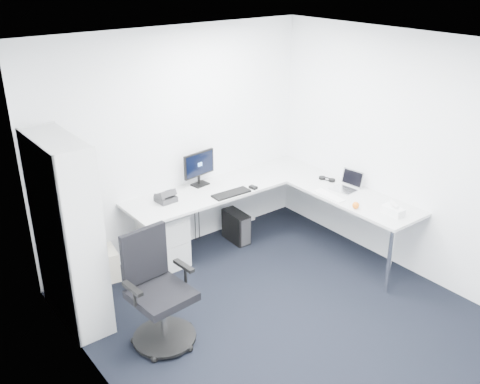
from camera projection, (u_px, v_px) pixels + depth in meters
ground at (292, 325)px, 5.34m from camera, size 4.20×4.20×0.00m
ceiling at (305, 50)px, 4.25m from camera, size 4.20×4.20×0.00m
wall_back at (176, 144)px, 6.32m from camera, size 3.60×0.02×2.70m
wall_left at (113, 268)px, 3.79m from camera, size 0.02×4.20×2.70m
wall_right at (419, 160)px, 5.80m from camera, size 0.02×4.20×2.70m
l_desk at (248, 223)px, 6.50m from camera, size 2.75×1.54×0.80m
drawer_pedestal at (163, 238)px, 6.31m from camera, size 0.44×0.54×0.67m
bookshelf at (67, 233)px, 5.10m from camera, size 0.37×0.96×1.92m
task_chair at (161, 292)px, 4.90m from camera, size 0.68×0.68×1.12m
black_pc_tower at (236, 226)px, 6.87m from camera, size 0.19×0.41×0.40m
beige_pc_tower at (109, 262)px, 6.10m from camera, size 0.23×0.39×0.35m
power_strip at (244, 220)px, 7.43m from camera, size 0.32×0.12×0.04m
monitor at (200, 168)px, 6.48m from camera, size 0.47×0.21×0.44m
black_keyboard at (231, 193)px, 6.31m from camera, size 0.48×0.18×0.02m
mouse at (253, 187)px, 6.46m from camera, size 0.07×0.11×0.03m
desk_phone at (166, 196)px, 6.10m from camera, size 0.22×0.22×0.14m
laptop at (344, 182)px, 6.38m from camera, size 0.33×0.32×0.21m
white_keyboard at (329, 196)px, 6.26m from camera, size 0.14×0.43×0.01m
headphones at (327, 178)px, 6.70m from camera, size 0.18×0.23×0.05m
orange_fruit at (356, 205)px, 5.94m from camera, size 0.08×0.08×0.08m
tissue_box at (393, 211)px, 5.81m from camera, size 0.13×0.25×0.09m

